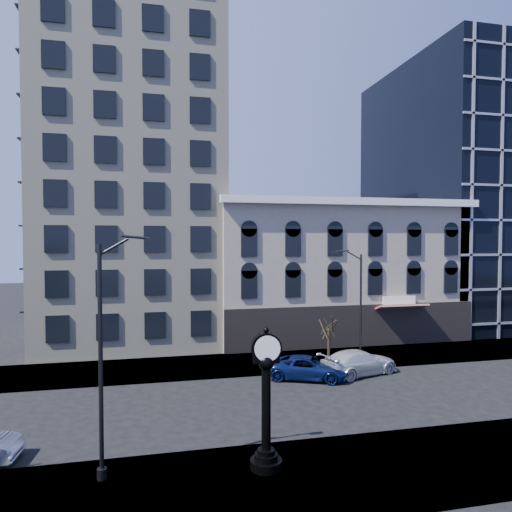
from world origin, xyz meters
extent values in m
plane|color=black|center=(0.00, 0.00, 0.00)|extent=(160.00, 160.00, 0.00)
cube|color=#9C9C8E|center=(0.00, 8.00, 0.06)|extent=(160.00, 6.00, 0.12)
cube|color=#9C9C8E|center=(0.00, -8.00, 0.06)|extent=(160.00, 6.00, 0.12)
cube|color=beige|center=(-6.00, 19.00, 19.00)|extent=(15.00, 15.00, 38.00)
cube|color=#A79C8A|center=(12.00, 16.00, 6.00)|extent=(22.00, 10.00, 12.00)
cube|color=white|center=(12.00, 10.80, 12.20)|extent=(22.60, 0.80, 0.60)
cube|color=black|center=(12.00, 10.95, 1.80)|extent=(22.00, 0.30, 3.60)
cube|color=maroon|center=(16.00, 10.40, 3.40)|extent=(4.50, 1.18, 0.55)
cube|color=black|center=(32.00, 21.00, 14.00)|extent=(20.00, 20.00, 28.00)
cylinder|color=black|center=(-0.10, -7.15, 0.29)|extent=(1.25, 1.25, 0.34)
cylinder|color=black|center=(-0.10, -7.15, 0.58)|extent=(0.91, 0.91, 0.23)
cylinder|color=black|center=(-0.10, -7.15, 0.78)|extent=(0.68, 0.68, 0.18)
cylinder|color=black|center=(-0.10, -7.15, 2.51)|extent=(0.36, 0.36, 3.31)
sphere|color=black|center=(-0.10, -7.15, 4.28)|extent=(0.64, 0.64, 0.64)
cube|color=black|center=(-0.10, -7.15, 4.40)|extent=(1.05, 0.35, 0.29)
cylinder|color=black|center=(-0.10, -7.15, 4.85)|extent=(1.22, 0.48, 1.19)
cylinder|color=white|center=(-0.10, -7.34, 4.85)|extent=(1.00, 0.12, 1.00)
cylinder|color=white|center=(-0.10, -6.95, 4.85)|extent=(1.00, 0.12, 1.00)
sphere|color=black|center=(-0.10, -7.15, 5.54)|extent=(0.23, 0.23, 0.23)
cylinder|color=black|center=(-6.25, -6.61, 4.49)|extent=(0.16, 0.16, 8.74)
cylinder|color=black|center=(-6.25, -6.61, 0.32)|extent=(0.37, 0.37, 0.41)
cube|color=black|center=(-4.32, -6.60, 9.01)|extent=(0.56, 0.23, 0.14)
cylinder|color=black|center=(10.15, 6.00, 4.06)|extent=(0.15, 0.15, 7.88)
cylinder|color=black|center=(10.15, 6.00, 0.30)|extent=(0.33, 0.33, 0.37)
cube|color=black|center=(8.55, 6.69, 8.14)|extent=(0.54, 0.38, 0.13)
cylinder|color=black|center=(7.84, 6.27, 1.38)|extent=(0.20, 0.20, 2.51)
imported|color=#0C194C|center=(5.40, 3.73, 0.73)|extent=(5.78, 4.30, 1.46)
imported|color=silver|center=(9.05, 3.93, 0.82)|extent=(6.05, 3.82, 1.63)
camera|label=1|loc=(-4.30, -24.09, 9.01)|focal=32.00mm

